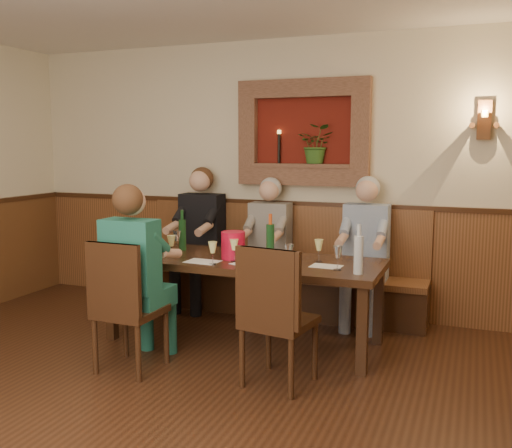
{
  "coord_description": "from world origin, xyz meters",
  "views": [
    {
      "loc": [
        1.87,
        -2.65,
        1.73
      ],
      "look_at": [
        0.1,
        1.9,
        1.05
      ],
      "focal_mm": 40.0,
      "sensor_mm": 36.0,
      "label": 1
    }
  ],
  "objects_px": {
    "person_bench_mid": "(267,259)",
    "person_bench_right": "(364,265)",
    "person_chair_front": "(138,290)",
    "water_bottle": "(358,254)",
    "wine_bottle_green_a": "(270,240)",
    "wine_bottle_green_b": "(182,234)",
    "chair_near_left": "(130,332)",
    "spittoon_bucket": "(233,245)",
    "bench": "(278,282)",
    "person_bench_left": "(198,250)",
    "chair_near_right": "(278,344)",
    "dining_table": "(243,267)"
  },
  "relations": [
    {
      "from": "bench",
      "to": "dining_table",
      "type": "bearing_deg",
      "value": -90.0
    },
    {
      "from": "wine_bottle_green_a",
      "to": "person_bench_mid",
      "type": "bearing_deg",
      "value": 111.97
    },
    {
      "from": "chair_near_right",
      "to": "water_bottle",
      "type": "height_order",
      "value": "water_bottle"
    },
    {
      "from": "bench",
      "to": "person_chair_front",
      "type": "height_order",
      "value": "person_chair_front"
    },
    {
      "from": "wine_bottle_green_b",
      "to": "spittoon_bucket",
      "type": "bearing_deg",
      "value": -18.83
    },
    {
      "from": "chair_near_left",
      "to": "wine_bottle_green_b",
      "type": "relative_size",
      "value": 2.72
    },
    {
      "from": "chair_near_left",
      "to": "water_bottle",
      "type": "height_order",
      "value": "water_bottle"
    },
    {
      "from": "chair_near_right",
      "to": "person_bench_mid",
      "type": "distance_m",
      "value": 1.75
    },
    {
      "from": "chair_near_left",
      "to": "spittoon_bucket",
      "type": "height_order",
      "value": "chair_near_left"
    },
    {
      "from": "person_bench_mid",
      "to": "spittoon_bucket",
      "type": "height_order",
      "value": "person_bench_mid"
    },
    {
      "from": "bench",
      "to": "spittoon_bucket",
      "type": "xyz_separation_m",
      "value": [
        -0.07,
        -0.99,
        0.54
      ]
    },
    {
      "from": "dining_table",
      "to": "wine_bottle_green_a",
      "type": "relative_size",
      "value": 6.12
    },
    {
      "from": "wine_bottle_green_a",
      "to": "wine_bottle_green_b",
      "type": "relative_size",
      "value": 1.04
    },
    {
      "from": "person_chair_front",
      "to": "water_bottle",
      "type": "xyz_separation_m",
      "value": [
        1.62,
        0.54,
        0.31
      ]
    },
    {
      "from": "bench",
      "to": "spittoon_bucket",
      "type": "height_order",
      "value": "bench"
    },
    {
      "from": "person_chair_front",
      "to": "wine_bottle_green_b",
      "type": "bearing_deg",
      "value": 96.74
    },
    {
      "from": "dining_table",
      "to": "person_bench_mid",
      "type": "bearing_deg",
      "value": 95.83
    },
    {
      "from": "person_bench_mid",
      "to": "wine_bottle_green_b",
      "type": "xyz_separation_m",
      "value": [
        -0.6,
        -0.68,
        0.32
      ]
    },
    {
      "from": "dining_table",
      "to": "wine_bottle_green_a",
      "type": "height_order",
      "value": "wine_bottle_green_a"
    },
    {
      "from": "person_bench_left",
      "to": "spittoon_bucket",
      "type": "relative_size",
      "value": 6.32
    },
    {
      "from": "wine_bottle_green_a",
      "to": "water_bottle",
      "type": "relative_size",
      "value": 1.02
    },
    {
      "from": "person_chair_front",
      "to": "spittoon_bucket",
      "type": "relative_size",
      "value": 6.08
    },
    {
      "from": "spittoon_bucket",
      "to": "water_bottle",
      "type": "distance_m",
      "value": 1.14
    },
    {
      "from": "person_chair_front",
      "to": "spittoon_bucket",
      "type": "height_order",
      "value": "person_chair_front"
    },
    {
      "from": "wine_bottle_green_b",
      "to": "water_bottle",
      "type": "height_order",
      "value": "water_bottle"
    },
    {
      "from": "bench",
      "to": "person_chair_front",
      "type": "bearing_deg",
      "value": -108.4
    },
    {
      "from": "wine_bottle_green_a",
      "to": "water_bottle",
      "type": "height_order",
      "value": "wine_bottle_green_a"
    },
    {
      "from": "person_bench_mid",
      "to": "person_bench_right",
      "type": "distance_m",
      "value": 0.98
    },
    {
      "from": "dining_table",
      "to": "water_bottle",
      "type": "height_order",
      "value": "water_bottle"
    },
    {
      "from": "chair_near_left",
      "to": "wine_bottle_green_a",
      "type": "relative_size",
      "value": 2.61
    },
    {
      "from": "person_bench_mid",
      "to": "spittoon_bucket",
      "type": "distance_m",
      "value": 0.93
    },
    {
      "from": "wine_bottle_green_b",
      "to": "water_bottle",
      "type": "bearing_deg",
      "value": -13.04
    },
    {
      "from": "bench",
      "to": "person_bench_right",
      "type": "bearing_deg",
      "value": -6.73
    },
    {
      "from": "chair_near_left",
      "to": "water_bottle",
      "type": "xyz_separation_m",
      "value": [
        1.62,
        0.67,
        0.61
      ]
    },
    {
      "from": "chair_near_left",
      "to": "spittoon_bucket",
      "type": "bearing_deg",
      "value": 61.42
    },
    {
      "from": "chair_near_left",
      "to": "wine_bottle_green_a",
      "type": "height_order",
      "value": "wine_bottle_green_a"
    },
    {
      "from": "person_bench_mid",
      "to": "person_chair_front",
      "type": "relative_size",
      "value": 0.97
    },
    {
      "from": "person_bench_left",
      "to": "person_bench_mid",
      "type": "height_order",
      "value": "person_bench_left"
    },
    {
      "from": "chair_near_right",
      "to": "spittoon_bucket",
      "type": "distance_m",
      "value": 1.12
    },
    {
      "from": "wine_bottle_green_b",
      "to": "person_chair_front",
      "type": "bearing_deg",
      "value": -83.26
    },
    {
      "from": "wine_bottle_green_b",
      "to": "dining_table",
      "type": "bearing_deg",
      "value": -13.22
    },
    {
      "from": "spittoon_bucket",
      "to": "wine_bottle_green_a",
      "type": "height_order",
      "value": "wine_bottle_green_a"
    },
    {
      "from": "spittoon_bucket",
      "to": "wine_bottle_green_a",
      "type": "distance_m",
      "value": 0.32
    },
    {
      "from": "chair_near_left",
      "to": "person_bench_mid",
      "type": "relative_size",
      "value": 0.73
    },
    {
      "from": "chair_near_left",
      "to": "chair_near_right",
      "type": "relative_size",
      "value": 0.99
    },
    {
      "from": "person_bench_right",
      "to": "water_bottle",
      "type": "xyz_separation_m",
      "value": [
        0.15,
        -1.08,
        0.31
      ]
    },
    {
      "from": "chair_near_left",
      "to": "wine_bottle_green_a",
      "type": "xyz_separation_m",
      "value": [
        0.8,
        0.98,
        0.61
      ]
    },
    {
      "from": "person_chair_front",
      "to": "wine_bottle_green_b",
      "type": "xyz_separation_m",
      "value": [
        -0.11,
        0.94,
        0.31
      ]
    },
    {
      "from": "dining_table",
      "to": "person_bench_left",
      "type": "xyz_separation_m",
      "value": [
        -0.86,
        0.84,
        -0.05
      ]
    },
    {
      "from": "person_bench_right",
      "to": "spittoon_bucket",
      "type": "xyz_separation_m",
      "value": [
        -0.97,
        -0.88,
        0.27
      ]
    }
  ]
}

